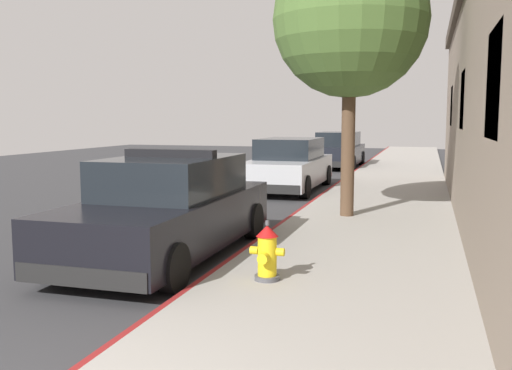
# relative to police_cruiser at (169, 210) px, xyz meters

# --- Properties ---
(ground_plane) EXTENTS (33.10, 60.00, 0.20)m
(ground_plane) POSITION_rel_police_cruiser_xyz_m (-3.20, 4.18, -0.84)
(ground_plane) COLOR #353538
(sidewalk_pavement) EXTENTS (3.25, 60.00, 0.13)m
(sidewalk_pavement) POSITION_rel_police_cruiser_xyz_m (2.80, 4.18, -0.68)
(sidewalk_pavement) COLOR #9E9991
(sidewalk_pavement) RESTS_ON ground
(curb_painted_edge) EXTENTS (0.08, 60.00, 0.13)m
(curb_painted_edge) POSITION_rel_police_cruiser_xyz_m (1.14, 4.18, -0.68)
(curb_painted_edge) COLOR maroon
(curb_painted_edge) RESTS_ON ground
(police_cruiser) EXTENTS (1.94, 4.84, 1.68)m
(police_cruiser) POSITION_rel_police_cruiser_xyz_m (0.00, 0.00, 0.00)
(police_cruiser) COLOR black
(police_cruiser) RESTS_ON ground
(parked_car_silver_ahead) EXTENTS (1.94, 4.84, 1.56)m
(parked_car_silver_ahead) POSITION_rel_police_cruiser_xyz_m (-0.16, 8.69, -0.00)
(parked_car_silver_ahead) COLOR #B2B5BA
(parked_car_silver_ahead) RESTS_ON ground
(parked_car_dark_far) EXTENTS (1.94, 4.84, 1.56)m
(parked_car_dark_far) POSITION_rel_police_cruiser_xyz_m (0.04, 17.18, -0.00)
(parked_car_dark_far) COLOR black
(parked_car_dark_far) RESTS_ON ground
(fire_hydrant) EXTENTS (0.44, 0.40, 0.76)m
(fire_hydrant) POSITION_rel_police_cruiser_xyz_m (1.95, -1.30, -0.26)
(fire_hydrant) COLOR #4C4C51
(fire_hydrant) RESTS_ON sidewalk_pavement
(street_tree) EXTENTS (3.14, 3.14, 5.58)m
(street_tree) POSITION_rel_police_cruiser_xyz_m (2.25, 3.83, 3.38)
(street_tree) COLOR brown
(street_tree) RESTS_ON sidewalk_pavement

